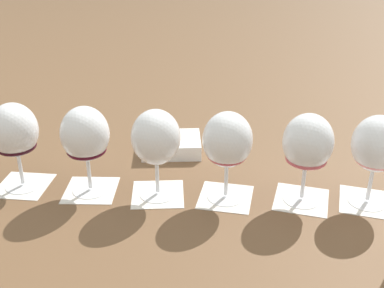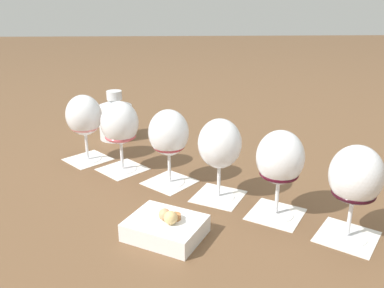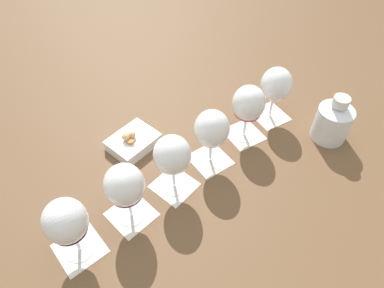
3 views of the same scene
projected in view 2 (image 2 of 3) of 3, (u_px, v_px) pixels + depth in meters
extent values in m
plane|color=brown|center=(191.00, 190.00, 0.96)|extent=(8.00, 8.00, 0.00)
cube|color=silver|center=(88.00, 159.00, 1.14)|extent=(0.15, 0.15, 0.00)
cube|color=silver|center=(123.00, 169.00, 1.08)|extent=(0.15, 0.15, 0.00)
cube|color=silver|center=(170.00, 182.00, 1.00)|extent=(0.15, 0.15, 0.00)
cube|color=silver|center=(218.00, 196.00, 0.93)|extent=(0.14, 0.14, 0.00)
cube|color=silver|center=(276.00, 214.00, 0.85)|extent=(0.15, 0.15, 0.00)
cube|color=silver|center=(347.00, 236.00, 0.77)|extent=(0.15, 0.15, 0.00)
cylinder|color=white|center=(88.00, 158.00, 1.14)|extent=(0.07, 0.07, 0.01)
cylinder|color=white|center=(87.00, 145.00, 1.13)|extent=(0.01, 0.01, 0.08)
ellipsoid|color=white|center=(84.00, 115.00, 1.10)|extent=(0.10, 0.10, 0.11)
ellipsoid|color=pink|center=(85.00, 126.00, 1.11)|extent=(0.08, 0.08, 0.04)
cylinder|color=white|center=(123.00, 168.00, 1.08)|extent=(0.07, 0.07, 0.01)
cylinder|color=white|center=(122.00, 154.00, 1.06)|extent=(0.01, 0.01, 0.08)
ellipsoid|color=white|center=(120.00, 123.00, 1.03)|extent=(0.10, 0.10, 0.11)
ellipsoid|color=#C94F59|center=(121.00, 136.00, 1.05)|extent=(0.08, 0.08, 0.02)
cylinder|color=white|center=(170.00, 181.00, 1.00)|extent=(0.07, 0.07, 0.01)
cylinder|color=white|center=(169.00, 166.00, 0.99)|extent=(0.01, 0.01, 0.08)
ellipsoid|color=white|center=(169.00, 133.00, 0.96)|extent=(0.10, 0.10, 0.11)
ellipsoid|color=#A32E38|center=(169.00, 145.00, 0.97)|extent=(0.08, 0.08, 0.04)
cylinder|color=white|center=(218.00, 195.00, 0.93)|extent=(0.07, 0.07, 0.01)
cylinder|color=white|center=(219.00, 179.00, 0.92)|extent=(0.01, 0.01, 0.08)
ellipsoid|color=white|center=(220.00, 143.00, 0.89)|extent=(0.10, 0.10, 0.11)
ellipsoid|color=maroon|center=(219.00, 155.00, 0.90)|extent=(0.08, 0.08, 0.04)
cylinder|color=white|center=(276.00, 212.00, 0.85)|extent=(0.07, 0.07, 0.01)
cylinder|color=white|center=(277.00, 195.00, 0.84)|extent=(0.01, 0.01, 0.08)
ellipsoid|color=white|center=(280.00, 157.00, 0.81)|extent=(0.10, 0.10, 0.11)
ellipsoid|color=#420A1A|center=(279.00, 174.00, 0.82)|extent=(0.08, 0.08, 0.03)
cylinder|color=white|center=(347.00, 235.00, 0.77)|extent=(0.07, 0.07, 0.01)
cylinder|color=white|center=(350.00, 216.00, 0.76)|extent=(0.01, 0.01, 0.08)
ellipsoid|color=white|center=(356.00, 175.00, 0.73)|extent=(0.10, 0.10, 0.11)
ellipsoid|color=black|center=(353.00, 193.00, 0.74)|extent=(0.08, 0.08, 0.02)
cylinder|color=silver|center=(116.00, 122.00, 1.30)|extent=(0.11, 0.11, 0.11)
cone|color=silver|center=(115.00, 102.00, 1.28)|extent=(0.11, 0.11, 0.02)
cylinder|color=silver|center=(114.00, 95.00, 1.27)|extent=(0.05, 0.05, 0.03)
cube|color=white|center=(165.00, 228.00, 0.77)|extent=(0.17, 0.16, 0.04)
sphere|color=#DBB775|center=(171.00, 218.00, 0.75)|extent=(0.03, 0.03, 0.03)
sphere|color=tan|center=(165.00, 214.00, 0.76)|extent=(0.02, 0.02, 0.02)
cylinder|color=#B2703D|center=(175.00, 217.00, 0.77)|extent=(0.02, 0.02, 0.01)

